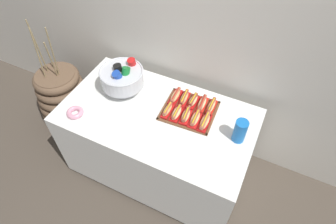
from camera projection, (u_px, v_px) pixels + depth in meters
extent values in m
plane|color=#4C4238|center=(159.00, 166.00, 2.76)|extent=(10.00, 10.00, 0.00)
cube|color=silver|center=(189.00, 18.00, 2.11)|extent=(6.00, 0.10, 2.60)
cube|color=white|center=(158.00, 142.00, 2.45)|extent=(1.51, 0.84, 0.73)
cylinder|color=black|center=(85.00, 165.00, 2.75)|extent=(0.05, 0.05, 0.04)
cylinder|color=black|center=(211.00, 223.00, 2.38)|extent=(0.05, 0.05, 0.04)
cylinder|color=black|center=(120.00, 120.00, 3.12)|extent=(0.05, 0.05, 0.04)
cylinder|color=black|center=(233.00, 164.00, 2.75)|extent=(0.05, 0.05, 0.04)
cylinder|color=brown|center=(64.00, 97.00, 2.94)|extent=(0.38, 0.38, 0.63)
torus|color=brown|center=(70.00, 113.00, 3.14)|extent=(0.51, 0.51, 0.10)
torus|color=brown|center=(68.00, 107.00, 3.06)|extent=(0.54, 0.54, 0.10)
torus|color=brown|center=(65.00, 100.00, 2.98)|extent=(0.53, 0.53, 0.10)
torus|color=brown|center=(62.00, 93.00, 2.90)|extent=(0.50, 0.50, 0.10)
torus|color=brown|center=(59.00, 86.00, 2.82)|extent=(0.47, 0.47, 0.10)
torus|color=brown|center=(56.00, 78.00, 2.74)|extent=(0.45, 0.45, 0.10)
cylinder|color=#937F56|center=(38.00, 48.00, 2.50)|extent=(0.06, 0.05, 0.58)
cylinder|color=#937F56|center=(51.00, 60.00, 2.51)|extent=(0.06, 0.05, 0.42)
cylinder|color=#937F56|center=(38.00, 54.00, 2.49)|extent=(0.03, 0.04, 0.52)
cylinder|color=#937F56|center=(53.00, 52.00, 2.50)|extent=(0.07, 0.02, 0.53)
cube|color=brown|center=(189.00, 111.00, 2.20)|extent=(0.42, 0.38, 0.01)
cube|color=brown|center=(181.00, 126.00, 2.09)|extent=(0.41, 0.04, 0.01)
cube|color=brown|center=(196.00, 96.00, 2.30)|extent=(0.41, 0.04, 0.01)
cube|color=brown|center=(166.00, 103.00, 2.24)|extent=(0.04, 0.36, 0.01)
cube|color=brown|center=(213.00, 118.00, 2.14)|extent=(0.04, 0.36, 0.01)
cube|color=red|center=(167.00, 112.00, 2.17)|extent=(0.06, 0.15, 0.02)
ellipsoid|color=tan|center=(167.00, 110.00, 2.16)|extent=(0.05, 0.14, 0.04)
cylinder|color=#A8563D|center=(167.00, 109.00, 2.15)|extent=(0.03, 0.14, 0.03)
cylinder|color=yellow|center=(167.00, 108.00, 2.14)|extent=(0.01, 0.11, 0.01)
cube|color=#B21414|center=(176.00, 114.00, 2.16)|extent=(0.08, 0.17, 0.02)
ellipsoid|color=beige|center=(177.00, 113.00, 2.14)|extent=(0.06, 0.15, 0.04)
cylinder|color=#A8563D|center=(177.00, 112.00, 2.13)|extent=(0.03, 0.15, 0.03)
cylinder|color=yellow|center=(177.00, 111.00, 2.12)|extent=(0.01, 0.13, 0.01)
cube|color=red|center=(186.00, 117.00, 2.14)|extent=(0.08, 0.16, 0.02)
ellipsoid|color=#E0BC7F|center=(186.00, 115.00, 2.12)|extent=(0.07, 0.15, 0.04)
cylinder|color=#9E4C38|center=(186.00, 114.00, 2.11)|extent=(0.04, 0.14, 0.03)
cylinder|color=yellow|center=(186.00, 113.00, 2.10)|extent=(0.02, 0.12, 0.01)
cube|color=red|center=(195.00, 120.00, 2.12)|extent=(0.08, 0.17, 0.02)
ellipsoid|color=#E0BC7F|center=(195.00, 118.00, 2.10)|extent=(0.06, 0.16, 0.04)
cylinder|color=#A8563D|center=(195.00, 117.00, 2.09)|extent=(0.04, 0.16, 0.03)
cylinder|color=yellow|center=(195.00, 116.00, 2.08)|extent=(0.02, 0.13, 0.01)
cube|color=#B21414|center=(205.00, 123.00, 2.10)|extent=(0.07, 0.18, 0.02)
ellipsoid|color=tan|center=(205.00, 121.00, 2.08)|extent=(0.06, 0.17, 0.04)
cylinder|color=#A8563D|center=(205.00, 120.00, 2.08)|extent=(0.04, 0.17, 0.03)
cylinder|color=yellow|center=(205.00, 119.00, 2.06)|extent=(0.01, 0.15, 0.01)
cube|color=#B21414|center=(175.00, 97.00, 2.27)|extent=(0.07, 0.18, 0.02)
ellipsoid|color=tan|center=(175.00, 96.00, 2.26)|extent=(0.06, 0.17, 0.04)
cylinder|color=#A8563D|center=(175.00, 95.00, 2.25)|extent=(0.03, 0.17, 0.03)
cylinder|color=red|center=(175.00, 94.00, 2.24)|extent=(0.01, 0.14, 0.01)
cube|color=red|center=(184.00, 100.00, 2.26)|extent=(0.08, 0.18, 0.02)
ellipsoid|color=tan|center=(184.00, 98.00, 2.24)|extent=(0.06, 0.17, 0.04)
cylinder|color=brown|center=(184.00, 97.00, 2.23)|extent=(0.04, 0.16, 0.03)
cylinder|color=yellow|center=(184.00, 96.00, 2.22)|extent=(0.02, 0.14, 0.01)
cube|color=#B21414|center=(193.00, 103.00, 2.24)|extent=(0.06, 0.16, 0.02)
ellipsoid|color=beige|center=(193.00, 100.00, 2.22)|extent=(0.05, 0.14, 0.04)
cylinder|color=brown|center=(193.00, 99.00, 2.21)|extent=(0.03, 0.13, 0.03)
cylinder|color=yellow|center=(193.00, 98.00, 2.20)|extent=(0.01, 0.11, 0.01)
cube|color=red|center=(202.00, 105.00, 2.22)|extent=(0.08, 0.18, 0.02)
ellipsoid|color=beige|center=(202.00, 103.00, 2.20)|extent=(0.06, 0.17, 0.04)
cylinder|color=#9E4C38|center=(202.00, 102.00, 2.19)|extent=(0.04, 0.17, 0.03)
cylinder|color=red|center=(202.00, 101.00, 2.18)|extent=(0.02, 0.14, 0.01)
cube|color=red|center=(211.00, 108.00, 2.20)|extent=(0.06, 0.18, 0.02)
ellipsoid|color=#E0BC7F|center=(211.00, 106.00, 2.18)|extent=(0.05, 0.16, 0.04)
cylinder|color=brown|center=(211.00, 105.00, 2.17)|extent=(0.03, 0.16, 0.03)
cylinder|color=yellow|center=(212.00, 104.00, 2.16)|extent=(0.01, 0.13, 0.01)
cylinder|color=silver|center=(124.00, 89.00, 2.35)|extent=(0.22, 0.22, 0.02)
cone|color=silver|center=(123.00, 86.00, 2.32)|extent=(0.08, 0.08, 0.05)
cylinder|color=silver|center=(122.00, 78.00, 2.25)|extent=(0.34, 0.34, 0.13)
torus|color=silver|center=(121.00, 71.00, 2.20)|extent=(0.35, 0.35, 0.02)
cylinder|color=#197A33|center=(125.00, 75.00, 2.20)|extent=(0.09, 0.13, 0.15)
cylinder|color=red|center=(133.00, 65.00, 2.28)|extent=(0.08, 0.10, 0.13)
cylinder|color=black|center=(119.00, 71.00, 2.23)|extent=(0.11, 0.10, 0.13)
cylinder|color=#1E47B2|center=(119.00, 78.00, 2.18)|extent=(0.09, 0.11, 0.14)
cylinder|color=blue|center=(239.00, 134.00, 1.98)|extent=(0.09, 0.09, 0.12)
cylinder|color=blue|center=(240.00, 132.00, 1.96)|extent=(0.09, 0.09, 0.12)
cylinder|color=blue|center=(240.00, 130.00, 1.95)|extent=(0.09, 0.09, 0.12)
cylinder|color=blue|center=(241.00, 128.00, 1.93)|extent=(0.09, 0.09, 0.12)
torus|color=pink|center=(75.00, 113.00, 2.17)|extent=(0.13, 0.13, 0.04)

